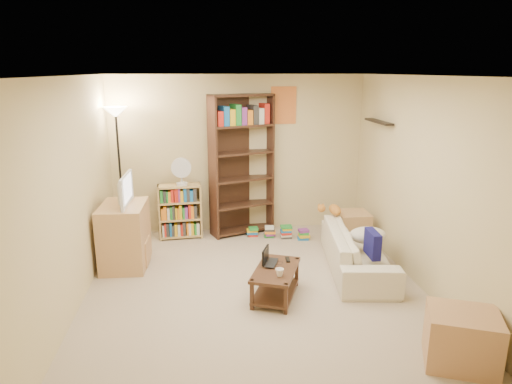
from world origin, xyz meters
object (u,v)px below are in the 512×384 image
short_bookshelf (180,211)px  end_cabinet (462,339)px  floor_lamp (117,136)px  side_table (352,229)px  mug (280,272)px  desk_fan (181,171)px  sofa (357,250)px  laptop (275,264)px  tall_bookshelf (242,162)px  tv_stand (125,235)px  television (121,190)px  tabby_cat (332,209)px  coffee_table (276,279)px

short_bookshelf → end_cabinet: 4.41m
floor_lamp → side_table: floor_lamp is taller
short_bookshelf → floor_lamp: floor_lamp is taller
mug → end_cabinet: size_ratio=0.20×
mug → desk_fan: bearing=116.2°
desk_fan → end_cabinet: 4.42m
sofa → laptop: (-1.19, -0.52, 0.10)m
laptop → short_bookshelf: bearing=50.8°
sofa → tall_bookshelf: tall_bookshelf is taller
laptop → tv_stand: size_ratio=0.39×
short_bookshelf → laptop: bearing=-63.7°
short_bookshelf → floor_lamp: size_ratio=0.41×
end_cabinet → desk_fan: bearing=125.9°
mug → television: size_ratio=0.17×
tabby_cat → tall_bookshelf: (-1.23, 0.87, 0.56)m
tabby_cat → end_cabinet: bearing=-82.2°
tabby_cat → coffee_table: size_ratio=0.47×
desk_fan → side_table: 2.72m
tall_bookshelf → desk_fan: bearing=169.5°
tv_stand → end_cabinet: tv_stand is taller
television → floor_lamp: bearing=12.0°
sofa → television: (-3.05, 0.50, 0.79)m
sofa → tall_bookshelf: (-1.38, 1.60, 0.90)m
tv_stand → floor_lamp: floor_lamp is taller
tall_bookshelf → short_bookshelf: 1.23m
desk_fan → end_cabinet: size_ratio=0.72×
mug → coffee_table: bearing=92.9°
coffee_table → desk_fan: (-1.11, 2.08, 0.87)m
coffee_table → tv_stand: (-1.86, 1.13, 0.21)m
tv_stand → tall_bookshelf: size_ratio=0.39×
tv_stand → tall_bookshelf: (1.68, 1.10, 0.74)m
mug → desk_fan: size_ratio=0.28×
laptop → desk_fan: 2.38m
tabby_cat → floor_lamp: 3.31m
short_bookshelf → end_cabinet: short_bookshelf is taller
mug → tv_stand: bearing=144.6°
tabby_cat → side_table: 0.50m
floor_lamp → end_cabinet: (3.45, -3.50, -1.38)m
coffee_table → end_cabinet: (1.44, -1.44, 0.03)m
coffee_table → laptop: 0.19m
floor_lamp → side_table: bearing=-10.1°
sofa → tall_bookshelf: bearing=48.4°
tv_stand → television: 0.63m
laptop → floor_lamp: bearing=66.6°
mug → tall_bookshelf: 2.55m
short_bookshelf → television: bearing=-128.8°
floor_lamp → tabby_cat: bearing=-12.8°
tv_stand → short_bookshelf: tv_stand is taller
coffee_table → television: 2.33m
desk_fan → side_table: desk_fan is taller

